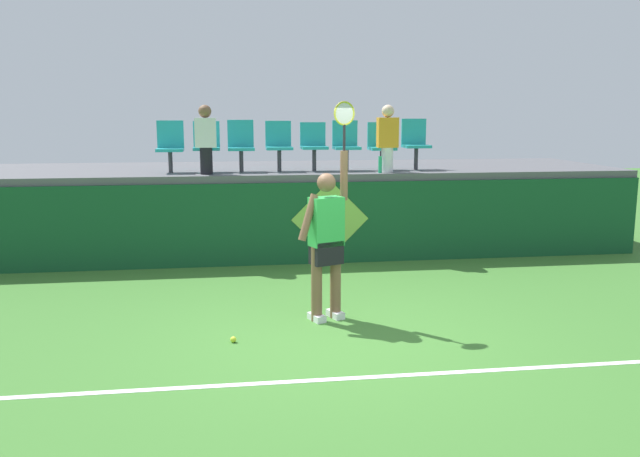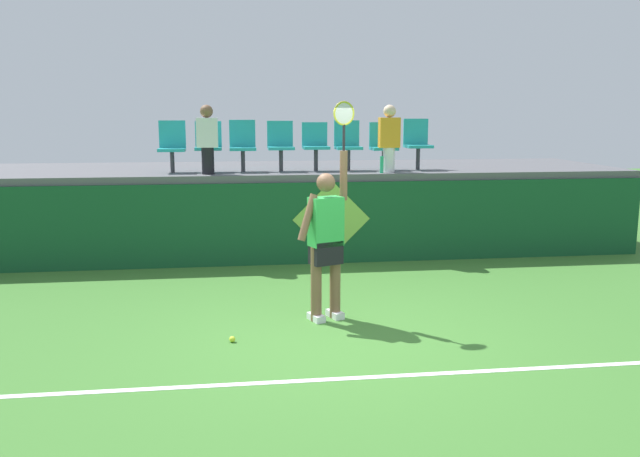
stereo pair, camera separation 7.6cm
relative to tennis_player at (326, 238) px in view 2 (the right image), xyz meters
name	(u,v)px [view 2 (the right image)]	position (x,y,z in m)	size (l,w,h in m)	color
ground_plane	(336,339)	(0.01, -0.72, -0.99)	(40.00, 40.00, 0.00)	#3D752D
court_back_wall	(301,223)	(0.01, 3.00, -0.33)	(11.75, 0.20, 1.34)	#144C28
spectator_platform	(292,170)	(0.01, 4.51, 0.40)	(11.75, 3.11, 0.12)	#56565B
court_baseline_stripe	(354,378)	(0.01, -1.80, -0.99)	(10.58, 0.08, 0.01)	white
tennis_player	(326,238)	(0.00, 0.00, 0.00)	(0.72, 0.38, 2.58)	white
tennis_ball	(232,339)	(-1.12, -0.67, -0.96)	(0.07, 0.07, 0.07)	#D1E533
water_bottle	(382,165)	(1.37, 3.13, 0.60)	(0.06, 0.06, 0.28)	#26B272
stadium_chair_0	(172,144)	(-2.07, 3.74, 0.93)	(0.44, 0.42, 0.86)	#38383D
stadium_chair_1	(208,144)	(-1.47, 3.74, 0.93)	(0.44, 0.42, 0.84)	#38383D
stadium_chair_2	(243,143)	(-0.90, 3.74, 0.93)	(0.44, 0.42, 0.87)	#38383D
stadium_chair_3	(281,143)	(-0.26, 3.74, 0.93)	(0.44, 0.42, 0.85)	#38383D
stadium_chair_4	(315,144)	(0.34, 3.74, 0.93)	(0.44, 0.42, 0.82)	#38383D
stadium_chair_5	(348,143)	(0.90, 3.74, 0.93)	(0.44, 0.42, 0.85)	#38383D
stadium_chair_6	(383,144)	(1.53, 3.74, 0.91)	(0.44, 0.42, 0.82)	#38383D
stadium_chair_7	(417,141)	(2.14, 3.74, 0.95)	(0.44, 0.42, 0.88)	#38383D
spectator_0	(389,137)	(1.53, 3.29, 1.05)	(0.34, 0.21, 1.12)	white
spectator_1	(207,138)	(-1.47, 3.30, 1.05)	(0.34, 0.21, 1.11)	black
wall_signage_mount	(331,263)	(0.50, 2.90, -0.99)	(1.27, 0.01, 1.37)	#144C28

